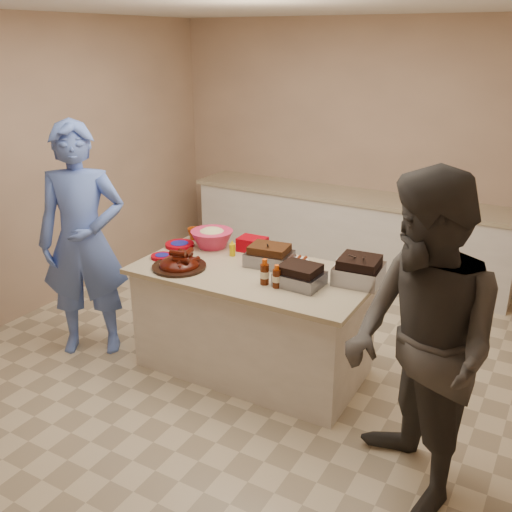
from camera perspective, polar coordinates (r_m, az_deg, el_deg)
The scene contains 20 objects.
room at distance 4.78m, azimuth -0.96°, elevation -10.23°, with size 4.50×5.00×2.70m, color tan, non-canonical shape.
back_counter at distance 6.41m, azimuth 9.10°, elevation 2.27°, with size 3.60×0.64×0.90m, color silver, non-canonical shape.
island at distance 4.67m, azimuth -0.31°, elevation -11.09°, with size 1.78×0.94×0.84m, color silver, non-canonical shape.
rib_platter at distance 4.37m, azimuth -7.68°, elevation -1.18°, with size 0.41×0.41×0.17m, color #440D04, non-canonical shape.
pulled_pork_tray at distance 4.39m, azimuth 1.33°, elevation -0.89°, with size 0.34×0.26×0.10m, color #47230F.
brisket_tray at distance 4.05m, azimuth 4.37°, elevation -2.90°, with size 0.31×0.26×0.09m, color black.
roasting_pan at distance 4.15m, azimuth 10.17°, elevation -2.56°, with size 0.32×0.32×0.13m, color gray.
coleslaw_bowl at distance 4.78m, azimuth -4.39°, elevation 0.92°, with size 0.35×0.35×0.24m, color #CF2750, non-canonical shape.
sausage_plate at distance 4.43m, azimuth 3.60°, elevation -0.72°, with size 0.28×0.28×0.05m, color silver.
mac_cheese_dish at distance 4.28m, azimuth 10.00°, elevation -1.82°, with size 0.33×0.24×0.09m, color orange.
bbq_bottle_a at distance 4.00m, azimuth 2.06°, elevation -3.15°, with size 0.06×0.06×0.17m, color #431606.
bbq_bottle_b at distance 4.05m, azimuth 0.86°, elevation -2.81°, with size 0.06×0.06×0.19m, color #431606.
mustard_bottle at distance 4.57m, azimuth -2.37°, elevation 0.03°, with size 0.05×0.05×0.13m, color #D7B30A.
sauce_bowl at distance 4.36m, azimuth 0.67°, elevation -1.03°, with size 0.15×0.05×0.15m, color silver.
plate_stack_large at distance 4.82m, azimuth -7.64°, elevation 0.95°, with size 0.24×0.24×0.03m, color #92000B.
plate_stack_small at distance 4.58m, azimuth -9.38°, elevation -0.19°, with size 0.17×0.17×0.02m, color #92000B.
plastic_cup at distance 4.98m, azimuth -6.20°, elevation 1.69°, with size 0.11×0.10×0.11m, color #9A3808.
basket_stack at distance 4.68m, azimuth -0.36°, elevation 0.55°, with size 0.22×0.17×0.11m, color #92000B.
guest_blue at distance 5.14m, azimuth -15.78°, elevation -8.70°, with size 0.70×1.91×0.46m, color #5778D6.
guest_gray at distance 3.71m, azimuth 14.53°, elevation -21.70°, with size 0.93×1.91×0.72m, color #45433E.
Camera 1 is at (2.10, -3.51, 2.48)m, focal length 40.00 mm.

